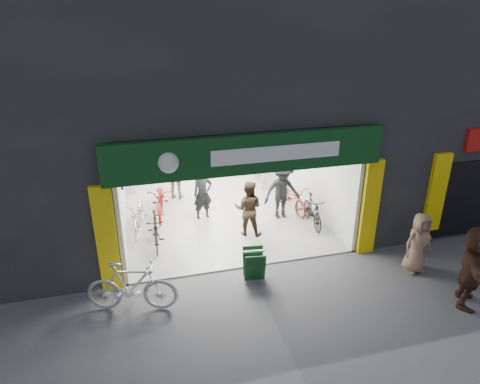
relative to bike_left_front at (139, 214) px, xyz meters
name	(u,v)px	position (x,y,z in m)	size (l,w,h in m)	color
ground	(247,268)	(2.50, -2.76, -0.50)	(60.00, 60.00, 0.00)	#56565B
building	(233,66)	(3.41, 2.23, 3.82)	(17.00, 10.27, 8.00)	#232326
bike_left_front	(139,214)	(0.00, 0.00, 0.00)	(0.66, 1.89, 0.99)	#BBBCC1
bike_left_midfront	(156,230)	(0.40, -1.07, -0.03)	(0.44, 1.57, 0.94)	black
bike_left_midback	(161,200)	(0.70, 0.78, 0.03)	(0.69, 1.99, 1.04)	maroon
bike_left_back	(134,173)	(0.00, 3.37, 0.05)	(0.52, 1.83, 1.10)	silver
bike_right_front	(312,211)	(5.00, -1.04, -0.03)	(0.44, 1.56, 0.94)	black
bike_right_mid	(291,197)	(4.76, 0.06, -0.03)	(0.61, 1.76, 0.92)	maroon
bike_right_back	(259,171)	(4.44, 2.50, 0.00)	(0.46, 1.65, 0.99)	#A6A6AA
parked_bike	(132,286)	(-0.31, -3.67, 0.09)	(0.55, 1.95, 1.17)	silver
customer_a	(203,194)	(1.94, 0.24, 0.34)	(0.61, 0.40, 1.68)	black
customer_b	(248,209)	(2.99, -1.11, 0.33)	(0.80, 0.62, 1.65)	#362518
customer_c	(282,191)	(4.27, -0.37, 0.42)	(1.18, 0.68, 1.83)	black
customer_d	(176,176)	(1.33, 1.88, 0.37)	(1.01, 0.42, 1.73)	#87694E
pedestrian_near	(418,243)	(6.48, -3.93, 0.28)	(0.76, 0.49, 1.55)	#967357
pedestrian_far	(473,267)	(6.77, -5.34, 0.45)	(1.75, 0.56, 1.89)	#3B251B
sandwich_board	(254,264)	(2.53, -3.26, -0.08)	(0.55, 0.57, 0.76)	#0E3817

